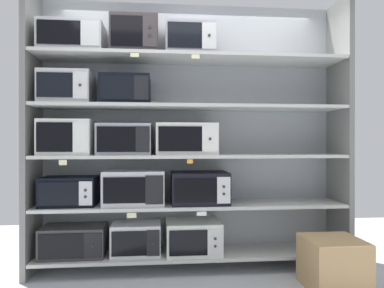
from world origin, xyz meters
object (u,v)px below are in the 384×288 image
at_px(microwave_0, 74,241).
at_px(microwave_6, 68,137).
at_px(microwave_2, 193,237).
at_px(microwave_13, 190,41).
at_px(microwave_5, 199,188).
at_px(microwave_7, 125,139).
at_px(microwave_11, 73,39).
at_px(shipping_carton, 333,263).
at_px(microwave_10, 126,91).
at_px(microwave_12, 135,37).
at_px(microwave_8, 186,139).
at_px(microwave_1, 136,238).
at_px(microwave_9, 67,88).
at_px(microwave_4, 134,187).
at_px(microwave_3, 69,191).

xyz_separation_m(microwave_0, microwave_6, (-0.06, 0.00, 0.95)).
xyz_separation_m(microwave_2, microwave_13, (-0.03, -0.00, 1.85)).
bearing_deg(microwave_2, microwave_5, 0.14).
height_order(microwave_2, microwave_7, microwave_7).
relative_size(microwave_6, microwave_7, 0.95).
relative_size(microwave_5, microwave_7, 1.10).
bearing_deg(microwave_11, shipping_carton, -14.25).
xyz_separation_m(microwave_10, microwave_12, (0.08, 0.00, 0.50)).
bearing_deg(microwave_0, shipping_carton, -14.29).
bearing_deg(microwave_8, microwave_5, 0.07).
bearing_deg(microwave_10, microwave_11, 179.98).
height_order(microwave_1, microwave_5, microwave_5).
height_order(microwave_7, microwave_9, microwave_9).
bearing_deg(microwave_1, microwave_4, 179.31).
xyz_separation_m(microwave_6, microwave_11, (0.05, 0.00, 0.90)).
bearing_deg(microwave_13, microwave_8, 179.96).
bearing_deg(microwave_11, microwave_6, -179.83).
relative_size(microwave_8, microwave_9, 1.26).
height_order(microwave_5, microwave_10, microwave_10).
distance_m(microwave_8, microwave_9, 1.19).
relative_size(microwave_10, shipping_carton, 0.99).
bearing_deg(microwave_7, microwave_3, -180.00).
xyz_separation_m(microwave_0, microwave_1, (0.57, 0.00, 0.01)).
relative_size(microwave_10, microwave_12, 1.04).
distance_m(microwave_9, shipping_carton, 2.76).
bearing_deg(microwave_2, microwave_12, -179.99).
height_order(microwave_3, microwave_9, microwave_9).
height_order(microwave_10, shipping_carton, microwave_10).
height_order(microwave_9, microwave_13, microwave_13).
distance_m(microwave_1, shipping_carton, 1.73).
height_order(microwave_6, shipping_carton, microwave_6).
relative_size(microwave_6, microwave_10, 1.03).
relative_size(microwave_8, microwave_12, 1.33).
xyz_separation_m(microwave_7, microwave_13, (0.61, 0.00, 0.93)).
xyz_separation_m(microwave_1, microwave_11, (-0.57, 0.00, 1.85)).
bearing_deg(microwave_3, microwave_7, 0.00).
relative_size(microwave_5, microwave_9, 1.18).
bearing_deg(microwave_13, microwave_10, -179.99).
bearing_deg(microwave_13, microwave_3, -180.00).
bearing_deg(microwave_0, microwave_8, 0.01).
height_order(microwave_12, shipping_carton, microwave_12).
distance_m(microwave_5, microwave_12, 1.54).
height_order(microwave_10, microwave_13, microwave_13).
distance_m(microwave_2, microwave_5, 0.47).
bearing_deg(microwave_11, microwave_5, 0.00).
distance_m(microwave_4, microwave_5, 0.61).
xyz_separation_m(microwave_2, shipping_carton, (1.10, -0.56, -0.10)).
bearing_deg(microwave_7, microwave_8, 0.01).
bearing_deg(microwave_1, microwave_9, 179.99).
bearing_deg(microwave_6, microwave_1, 0.01).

